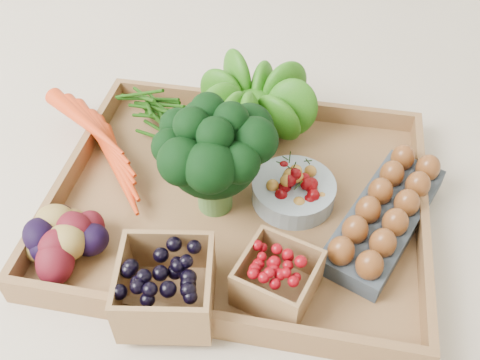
% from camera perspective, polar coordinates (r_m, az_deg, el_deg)
% --- Properties ---
extents(ground, '(4.00, 4.00, 0.00)m').
position_cam_1_polar(ground, '(0.83, 0.00, -2.87)').
color(ground, beige).
rests_on(ground, ground).
extents(tray, '(0.55, 0.45, 0.01)m').
position_cam_1_polar(tray, '(0.83, 0.00, -2.53)').
color(tray, olive).
rests_on(tray, ground).
extents(carrots, '(0.21, 0.15, 0.05)m').
position_cam_1_polar(carrots, '(0.89, -13.58, 3.11)').
color(carrots, red).
rests_on(carrots, tray).
extents(lettuce, '(0.13, 0.13, 0.13)m').
position_cam_1_polar(lettuce, '(0.90, 1.46, 8.57)').
color(lettuce, '#175B0E').
rests_on(lettuce, tray).
extents(broccoli, '(0.17, 0.17, 0.14)m').
position_cam_1_polar(broccoli, '(0.77, -2.80, 0.73)').
color(broccoli, black).
rests_on(broccoli, tray).
extents(cherry_bowl, '(0.13, 0.13, 0.03)m').
position_cam_1_polar(cherry_bowl, '(0.82, 5.73, -1.22)').
color(cherry_bowl, '#8C9EA5').
rests_on(cherry_bowl, tray).
extents(egg_carton, '(0.18, 0.27, 0.03)m').
position_cam_1_polar(egg_carton, '(0.81, 15.11, -3.99)').
color(egg_carton, '#3D464E').
rests_on(egg_carton, tray).
extents(potatoes, '(0.15, 0.15, 0.08)m').
position_cam_1_polar(potatoes, '(0.77, -18.97, -5.11)').
color(potatoes, '#450B13').
rests_on(potatoes, tray).
extents(punnet_blackberry, '(0.13, 0.13, 0.08)m').
position_cam_1_polar(punnet_blackberry, '(0.69, -7.88, -11.16)').
color(punnet_blackberry, black).
rests_on(punnet_blackberry, tray).
extents(punnet_raspberry, '(0.12, 0.12, 0.06)m').
position_cam_1_polar(punnet_raspberry, '(0.70, 4.02, -10.36)').
color(punnet_raspberry, maroon).
rests_on(punnet_raspberry, tray).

